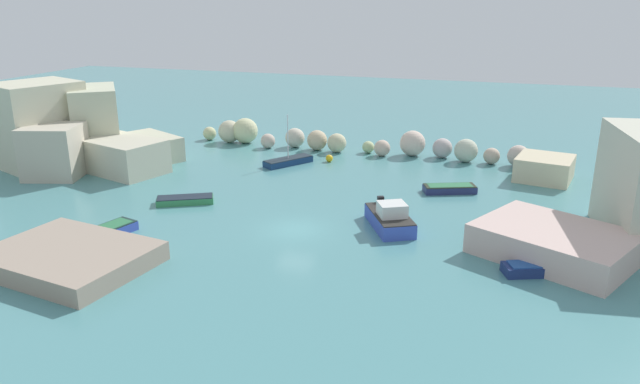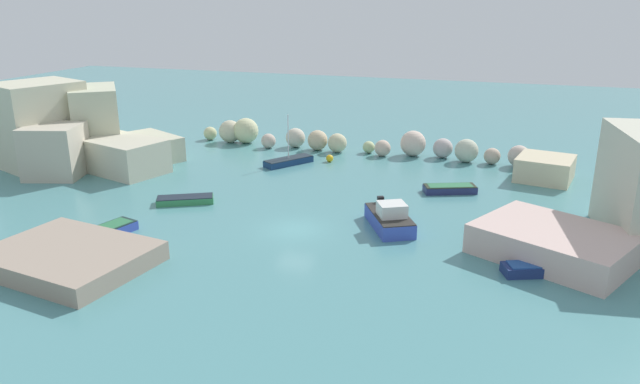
# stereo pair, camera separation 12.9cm
# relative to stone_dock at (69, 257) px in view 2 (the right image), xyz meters

# --- Properties ---
(cove_water) EXTENTS (160.00, 160.00, 0.00)m
(cove_water) POSITION_rel_stone_dock_xyz_m (10.54, 9.58, -0.57)
(cove_water) COLOR teal
(cove_water) RESTS_ON ground
(cliff_headland_left) EXTENTS (20.00, 13.75, 7.75)m
(cliff_headland_left) POSITION_rel_stone_dock_xyz_m (-15.82, 19.23, 2.27)
(cliff_headland_left) COLOR beige
(cliff_headland_left) RESTS_ON ground
(rock_breakwater) EXTENTS (34.18, 3.57, 2.70)m
(rock_breakwater) POSITION_rel_stone_dock_xyz_m (7.60, 31.31, 0.52)
(rock_breakwater) COLOR beige
(rock_breakwater) RESTS_ON ground
(stone_dock) EXTENTS (10.01, 8.22, 1.15)m
(stone_dock) POSITION_rel_stone_dock_xyz_m (0.00, 0.00, 0.00)
(stone_dock) COLOR gray
(stone_dock) RESTS_ON ground
(channel_buoy) EXTENTS (0.70, 0.70, 0.70)m
(channel_buoy) POSITION_rel_stone_dock_xyz_m (7.55, 26.99, -0.22)
(channel_buoy) COLOR gold
(channel_buoy) RESTS_ON cove_water
(moored_boat_0) EXTENTS (2.55, 4.32, 0.68)m
(moored_boat_0) POSITION_rel_stone_dock_xyz_m (-0.86, 4.54, -0.22)
(moored_boat_0) COLOR #364DB7
(moored_boat_0) RESTS_ON cove_water
(moored_boat_1) EXTENTS (3.85, 4.85, 4.75)m
(moored_boat_1) POSITION_rel_stone_dock_xyz_m (4.15, 24.88, -0.24)
(moored_boat_1) COLOR navy
(moored_boat_1) RESTS_ON cove_water
(moored_boat_2) EXTENTS (4.34, 5.43, 1.92)m
(moored_boat_2) POSITION_rel_stone_dock_xyz_m (16.56, 11.91, 0.12)
(moored_boat_2) COLOR #3A50BA
(moored_boat_2) RESTS_ON cove_water
(moored_boat_3) EXTENTS (4.41, 3.24, 0.54)m
(moored_boat_3) POSITION_rel_stone_dock_xyz_m (0.64, 12.04, -0.30)
(moored_boat_3) COLOR #35874E
(moored_boat_3) RESTS_ON cove_water
(moored_boat_4) EXTENTS (4.39, 2.89, 0.63)m
(moored_boat_4) POSITION_rel_stone_dock_xyz_m (19.58, 21.04, -0.24)
(moored_boat_4) COLOR navy
(moored_boat_4) RESTS_ON cove_water
(moored_boat_5) EXTENTS (4.23, 2.76, 0.67)m
(moored_boat_5) POSITION_rel_stone_dock_xyz_m (26.10, 7.52, -0.25)
(moored_boat_5) COLOR navy
(moored_boat_5) RESTS_ON cove_water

